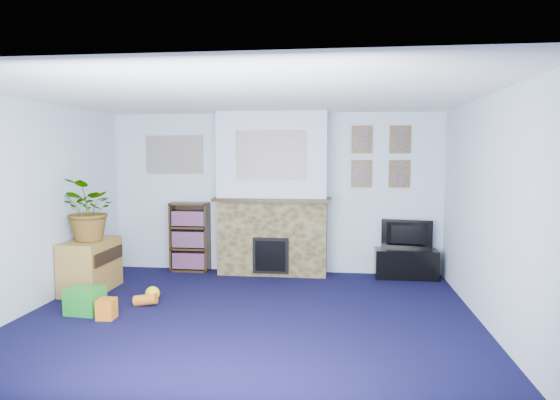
# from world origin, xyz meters

# --- Properties ---
(floor) EXTENTS (5.00, 4.50, 0.01)m
(floor) POSITION_xyz_m (0.00, 0.00, 0.00)
(floor) COLOR black
(floor) RESTS_ON ground
(ceiling) EXTENTS (5.00, 4.50, 0.01)m
(ceiling) POSITION_xyz_m (0.00, 0.00, 2.40)
(ceiling) COLOR white
(ceiling) RESTS_ON wall_back
(wall_back) EXTENTS (5.00, 0.04, 2.40)m
(wall_back) POSITION_xyz_m (0.00, 2.25, 1.20)
(wall_back) COLOR silver
(wall_back) RESTS_ON ground
(wall_front) EXTENTS (5.00, 0.04, 2.40)m
(wall_front) POSITION_xyz_m (0.00, -2.25, 1.20)
(wall_front) COLOR silver
(wall_front) RESTS_ON ground
(wall_left) EXTENTS (0.04, 4.50, 2.40)m
(wall_left) POSITION_xyz_m (-2.50, 0.00, 1.20)
(wall_left) COLOR silver
(wall_left) RESTS_ON ground
(wall_right) EXTENTS (0.04, 4.50, 2.40)m
(wall_right) POSITION_xyz_m (2.50, 0.00, 1.20)
(wall_right) COLOR silver
(wall_right) RESTS_ON ground
(chimney_breast) EXTENTS (1.72, 0.50, 2.40)m
(chimney_breast) POSITION_xyz_m (0.00, 2.05, 1.18)
(chimney_breast) COLOR brown
(chimney_breast) RESTS_ON ground
(collage_main) EXTENTS (1.00, 0.03, 0.68)m
(collage_main) POSITION_xyz_m (0.00, 1.84, 1.78)
(collage_main) COLOR gray
(collage_main) RESTS_ON chimney_breast
(collage_left) EXTENTS (0.90, 0.03, 0.58)m
(collage_left) POSITION_xyz_m (-1.55, 2.23, 1.78)
(collage_left) COLOR gray
(collage_left) RESTS_ON wall_back
(portrait_tl) EXTENTS (0.30, 0.03, 0.40)m
(portrait_tl) POSITION_xyz_m (1.30, 2.23, 2.00)
(portrait_tl) COLOR brown
(portrait_tl) RESTS_ON wall_back
(portrait_tr) EXTENTS (0.30, 0.03, 0.40)m
(portrait_tr) POSITION_xyz_m (1.85, 2.23, 2.00)
(portrait_tr) COLOR brown
(portrait_tr) RESTS_ON wall_back
(portrait_bl) EXTENTS (0.30, 0.03, 0.40)m
(portrait_bl) POSITION_xyz_m (1.30, 2.23, 1.50)
(portrait_bl) COLOR brown
(portrait_bl) RESTS_ON wall_back
(portrait_br) EXTENTS (0.30, 0.03, 0.40)m
(portrait_br) POSITION_xyz_m (1.85, 2.23, 1.50)
(portrait_br) COLOR brown
(portrait_br) RESTS_ON wall_back
(tv_stand) EXTENTS (0.88, 0.37, 0.42)m
(tv_stand) POSITION_xyz_m (1.95, 2.03, 0.22)
(tv_stand) COLOR black
(tv_stand) RESTS_ON ground
(television) EXTENTS (0.73, 0.21, 0.42)m
(television) POSITION_xyz_m (1.95, 2.05, 0.63)
(television) COLOR black
(television) RESTS_ON tv_stand
(bookshelf) EXTENTS (0.58, 0.28, 1.05)m
(bookshelf) POSITION_xyz_m (-1.28, 2.11, 0.50)
(bookshelf) COLOR black
(bookshelf) RESTS_ON ground
(sideboard) EXTENTS (0.48, 0.87, 0.67)m
(sideboard) POSITION_xyz_m (-2.24, 0.85, 0.35)
(sideboard) COLOR olive
(sideboard) RESTS_ON ground
(potted_plant) EXTENTS (0.96, 0.94, 0.81)m
(potted_plant) POSITION_xyz_m (-2.19, 0.80, 1.08)
(potted_plant) COLOR #26661E
(potted_plant) RESTS_ON sideboard
(mantel_clock) EXTENTS (0.11, 0.07, 0.15)m
(mantel_clock) POSITION_xyz_m (-0.05, 2.00, 1.22)
(mantel_clock) COLOR gold
(mantel_clock) RESTS_ON chimney_breast
(mantel_candle) EXTENTS (0.05, 0.05, 0.17)m
(mantel_candle) POSITION_xyz_m (0.38, 2.00, 1.23)
(mantel_candle) COLOR #B2BFC6
(mantel_candle) RESTS_ON chimney_breast
(mantel_teddy) EXTENTS (0.13, 0.13, 0.13)m
(mantel_teddy) POSITION_xyz_m (-0.47, 2.00, 1.22)
(mantel_teddy) COLOR gray
(mantel_teddy) RESTS_ON chimney_breast
(mantel_can) EXTENTS (0.05, 0.05, 0.11)m
(mantel_can) POSITION_xyz_m (0.75, 2.00, 1.21)
(mantel_can) COLOR orange
(mantel_can) RESTS_ON chimney_breast
(green_crate) EXTENTS (0.40, 0.33, 0.30)m
(green_crate) POSITION_xyz_m (-1.85, -0.05, 0.14)
(green_crate) COLOR #198C26
(green_crate) RESTS_ON ground
(toy_ball) EXTENTS (0.18, 0.18, 0.18)m
(toy_ball) POSITION_xyz_m (-1.27, 0.51, 0.09)
(toy_ball) COLOR yellow
(toy_ball) RESTS_ON ground
(toy_block) EXTENTS (0.19, 0.19, 0.22)m
(toy_block) POSITION_xyz_m (-1.52, -0.20, 0.11)
(toy_block) COLOR orange
(toy_block) RESTS_ON ground
(toy_tube) EXTENTS (0.28, 0.13, 0.16)m
(toy_tube) POSITION_xyz_m (-1.28, 0.30, 0.07)
(toy_tube) COLOR orange
(toy_tube) RESTS_ON ground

